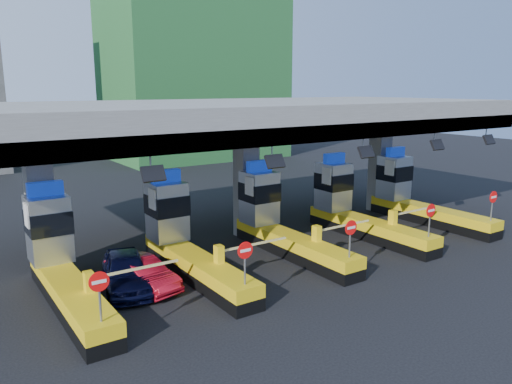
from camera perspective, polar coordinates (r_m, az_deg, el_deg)
ground at (r=24.18m, az=2.80°, el=-6.70°), size 120.00×120.00×0.00m
toll_canopy at (r=25.32m, az=-1.00°, el=8.34°), size 28.00×12.09×7.00m
toll_lane_far_left at (r=19.98m, az=-21.49°, el=-7.38°), size 4.43×8.00×4.16m
toll_lane_left at (r=21.50m, az=-8.38°, el=-5.30°), size 4.43×8.00×4.16m
toll_lane_center at (r=23.99m, az=2.44°, el=-3.36°), size 4.43×8.00×4.16m
toll_lane_right at (r=27.18m, az=10.95°, el=-1.74°), size 4.43×8.00×4.16m
toll_lane_far_right at (r=30.85m, az=17.54°, el=-0.46°), size 4.43×8.00×4.16m
bg_building_scaffold at (r=56.87m, az=-7.28°, el=18.18°), size 18.00×12.00×28.00m
van at (r=20.16m, az=-14.60°, el=-8.76°), size 2.72×4.56×1.45m
red_car at (r=20.13m, az=-12.86°, el=-9.09°), size 2.00×3.84×1.20m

